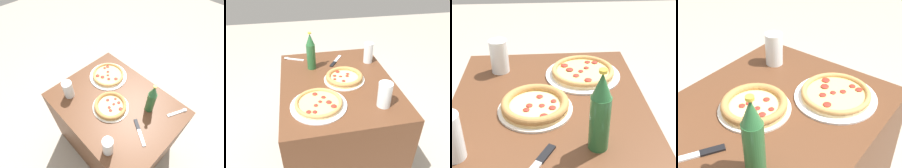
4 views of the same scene
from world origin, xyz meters
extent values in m
plane|color=#A89E8E|center=(0.00, 0.00, 0.00)|extent=(8.00, 8.00, 0.00)
cube|color=#56331E|center=(0.00, 0.00, 0.38)|extent=(0.96, 0.75, 0.77)
cylinder|color=silver|center=(0.00, -0.05, 0.77)|extent=(0.28, 0.28, 0.01)
cylinder|color=tan|center=(0.00, -0.05, 0.78)|extent=(0.25, 0.25, 0.01)
cylinder|color=#EACC7F|center=(0.00, -0.05, 0.79)|extent=(0.22, 0.22, 0.00)
torus|color=#AD7A42|center=(0.00, -0.05, 0.80)|extent=(0.25, 0.25, 0.03)
ellipsoid|color=maroon|center=(0.03, -0.08, 0.79)|extent=(0.02, 0.02, 0.01)
ellipsoid|color=maroon|center=(-0.05, -0.03, 0.79)|extent=(0.03, 0.03, 0.01)
ellipsoid|color=maroon|center=(-0.02, 0.02, 0.79)|extent=(0.02, 0.02, 0.00)
ellipsoid|color=maroon|center=(0.03, 0.01, 0.79)|extent=(0.03, 0.03, 0.01)
ellipsoid|color=maroon|center=(0.08, -0.02, 0.79)|extent=(0.03, 0.03, 0.01)
ellipsoid|color=maroon|center=(0.01, -0.07, 0.79)|extent=(0.02, 0.02, 0.01)
ellipsoid|color=maroon|center=(0.01, -0.03, 0.79)|extent=(0.02, 0.02, 0.00)
cylinder|color=silver|center=(-0.25, 0.15, 0.77)|extent=(0.33, 0.33, 0.01)
cylinder|color=#E5C689|center=(-0.25, 0.15, 0.78)|extent=(0.27, 0.27, 0.01)
cylinder|color=#E5C170|center=(-0.25, 0.15, 0.79)|extent=(0.24, 0.24, 0.00)
torus|color=tan|center=(-0.25, 0.15, 0.79)|extent=(0.27, 0.27, 0.02)
ellipsoid|color=maroon|center=(-0.24, 0.14, 0.79)|extent=(0.02, 0.02, 0.01)
ellipsoid|color=maroon|center=(-0.27, 0.17, 0.79)|extent=(0.02, 0.02, 0.01)
ellipsoid|color=maroon|center=(-0.20, 0.12, 0.79)|extent=(0.03, 0.03, 0.01)
ellipsoid|color=maroon|center=(-0.30, 0.08, 0.79)|extent=(0.03, 0.03, 0.01)
ellipsoid|color=maroon|center=(-0.32, 0.18, 0.79)|extent=(0.03, 0.03, 0.01)
ellipsoid|color=maroon|center=(-0.26, 0.10, 0.79)|extent=(0.03, 0.03, 0.01)
ellipsoid|color=maroon|center=(-0.16, 0.17, 0.79)|extent=(0.03, 0.03, 0.01)
ellipsoid|color=maroon|center=(-0.32, 0.22, 0.79)|extent=(0.03, 0.03, 0.01)
cylinder|color=white|center=(0.23, -0.29, 0.84)|extent=(0.07, 0.07, 0.15)
cylinder|color=orange|center=(0.23, -0.29, 0.82)|extent=(0.06, 0.06, 0.10)
cylinder|color=white|center=(-0.31, -0.21, 0.84)|extent=(0.08, 0.08, 0.15)
cylinder|color=#935123|center=(-0.31, -0.21, 0.82)|extent=(0.06, 0.06, 0.10)
cylinder|color=#286033|center=(0.21, 0.15, 0.86)|extent=(0.06, 0.06, 0.19)
cone|color=#286033|center=(0.21, 0.15, 0.99)|extent=(0.06, 0.06, 0.08)
cylinder|color=gold|center=(0.21, 0.15, 1.04)|extent=(0.02, 0.02, 0.01)
cube|color=black|center=(0.24, -0.02, 0.77)|extent=(0.08, 0.06, 0.01)
cube|color=silver|center=(0.32, -0.07, 0.77)|extent=(0.11, 0.08, 0.01)
cube|color=silver|center=(0.38, 0.26, 0.77)|extent=(0.07, 0.13, 0.01)
ellipsoid|color=silver|center=(0.41, 0.33, 0.77)|extent=(0.04, 0.05, 0.01)
camera|label=1|loc=(0.52, -0.54, 1.91)|focal=28.00mm
camera|label=2|loc=(-1.23, 0.24, 1.55)|focal=35.00mm
camera|label=3|loc=(0.94, -0.01, 1.44)|focal=50.00mm
camera|label=4|loc=(0.65, 0.60, 1.50)|focal=50.00mm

